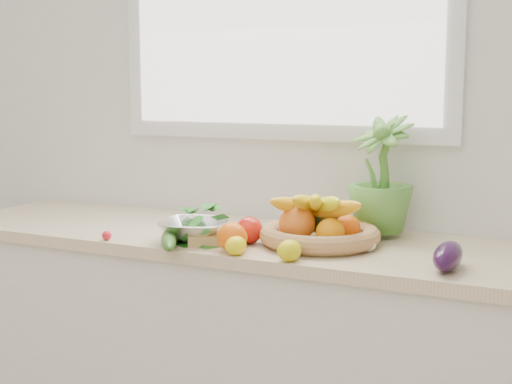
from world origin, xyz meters
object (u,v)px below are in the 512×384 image
at_px(colander_with_spinach, 194,224).
at_px(cucumber, 169,240).
at_px(potted_herb, 381,174).
at_px(fruit_basket, 319,228).
at_px(apple, 249,230).
at_px(eggplant, 448,256).

bearing_deg(colander_with_spinach, cucumber, -106.22).
xyz_separation_m(cucumber, potted_herb, (0.54, 0.43, 0.19)).
bearing_deg(potted_herb, fruit_basket, -124.61).
distance_m(apple, cucumber, 0.26).
bearing_deg(eggplant, colander_with_spinach, 179.85).
xyz_separation_m(potted_herb, colander_with_spinach, (-0.51, -0.33, -0.15)).
distance_m(potted_herb, colander_with_spinach, 0.63).
bearing_deg(colander_with_spinach, apple, 18.48).
height_order(potted_herb, fruit_basket, potted_herb).
xyz_separation_m(apple, eggplant, (0.63, -0.06, -0.01)).
relative_size(potted_herb, colander_with_spinach, 1.45).
xyz_separation_m(eggplant, fruit_basket, (-0.43, 0.14, 0.02)).
bearing_deg(potted_herb, cucumber, -141.29).
bearing_deg(eggplant, fruit_basket, 162.32).
bearing_deg(cucumber, potted_herb, 38.71).
bearing_deg(potted_herb, colander_with_spinach, -147.00).
xyz_separation_m(cucumber, fruit_basket, (0.40, 0.24, 0.03)).
height_order(eggplant, fruit_basket, fruit_basket).
distance_m(eggplant, fruit_basket, 0.45).
bearing_deg(fruit_basket, potted_herb, 55.39).
height_order(apple, eggplant, apple).
bearing_deg(fruit_basket, apple, -159.52).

